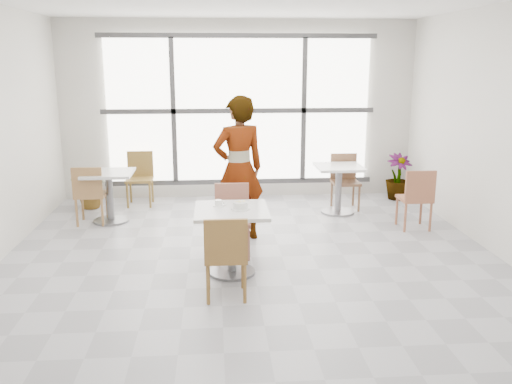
{
  "coord_description": "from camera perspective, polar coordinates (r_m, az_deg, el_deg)",
  "views": [
    {
      "loc": [
        -0.42,
        -5.74,
        2.34
      ],
      "look_at": [
        0.0,
        -0.3,
        1.0
      ],
      "focal_mm": 37.88,
      "sensor_mm": 36.0,
      "label": 1
    }
  ],
  "objects": [
    {
      "name": "bg_chair_right_near",
      "position": [
        7.85,
        16.62,
        -0.34
      ],
      "size": [
        0.42,
        0.42,
        0.87
      ],
      "rotation": [
        0.0,
        0.0,
        3.14
      ],
      "color": "#A26144",
      "rests_on": "ground"
    },
    {
      "name": "main_table",
      "position": [
        5.98,
        -2.59,
        -3.9
      ],
      "size": [
        0.8,
        0.8,
        0.75
      ],
      "color": "silver",
      "rests_on": "ground"
    },
    {
      "name": "oatmeal_bowl",
      "position": [
        5.89,
        -1.67,
        -1.42
      ],
      "size": [
        0.21,
        0.21,
        0.09
      ],
      "color": "white",
      "rests_on": "main_table"
    },
    {
      "name": "bg_table_left",
      "position": [
        8.19,
        -15.22,
        0.25
      ],
      "size": [
        0.7,
        0.7,
        0.75
      ],
      "color": "silver",
      "rests_on": "ground"
    },
    {
      "name": "bg_chair_right_far",
      "position": [
        8.78,
        9.34,
        1.54
      ],
      "size": [
        0.42,
        0.42,
        0.87
      ],
      "color": "brown",
      "rests_on": "ground"
    },
    {
      "name": "window",
      "position": [
        9.22,
        -1.8,
        8.58
      ],
      "size": [
        4.6,
        0.07,
        2.52
      ],
      "color": "white",
      "rests_on": "ground"
    },
    {
      "name": "bg_chair_left_far",
      "position": [
        9.09,
        -12.15,
        1.83
      ],
      "size": [
        0.42,
        0.42,
        0.87
      ],
      "color": "olive",
      "rests_on": "ground"
    },
    {
      "name": "wall_front",
      "position": [
        2.42,
        5.83,
        -6.55
      ],
      "size": [
        6.0,
        0.0,
        6.0
      ],
      "primitive_type": "plane",
      "rotation": [
        -1.57,
        0.0,
        0.0
      ],
      "color": "silver",
      "rests_on": "ground"
    },
    {
      "name": "plant_right",
      "position": [
        9.55,
        14.78,
        1.57
      ],
      "size": [
        0.52,
        0.52,
        0.78
      ],
      "primitive_type": "imported",
      "rotation": [
        0.0,
        0.0,
        0.22
      ],
      "color": "#487A46",
      "rests_on": "ground"
    },
    {
      "name": "bg_table_right",
      "position": [
        8.46,
        8.72,
        1.01
      ],
      "size": [
        0.7,
        0.7,
        0.75
      ],
      "color": "white",
      "rests_on": "ground"
    },
    {
      "name": "floor",
      "position": [
        6.21,
        -0.21,
        -8.33
      ],
      "size": [
        7.0,
        7.0,
        0.0
      ],
      "primitive_type": "plane",
      "color": "#9E9EA5",
      "rests_on": "ground"
    },
    {
      "name": "plant_left",
      "position": [
        9.09,
        -16.96,
        0.43
      ],
      "size": [
        0.61,
        0.54,
        0.66
      ],
      "primitive_type": "imported",
      "rotation": [
        0.0,
        0.0,
        0.04
      ],
      "color": "#4A8B3F",
      "rests_on": "ground"
    },
    {
      "name": "person",
      "position": [
        7.04,
        -1.85,
        2.44
      ],
      "size": [
        0.8,
        0.65,
        1.9
      ],
      "primitive_type": "imported",
      "rotation": [
        0.0,
        0.0,
        3.46
      ],
      "color": "black",
      "rests_on": "ground"
    },
    {
      "name": "chair_near",
      "position": [
        5.34,
        -3.21,
        -6.37
      ],
      "size": [
        0.42,
        0.42,
        0.87
      ],
      "rotation": [
        0.0,
        0.0,
        3.14
      ],
      "color": "brown",
      "rests_on": "ground"
    },
    {
      "name": "bg_chair_left_near",
      "position": [
        8.11,
        -17.17,
        0.07
      ],
      "size": [
        0.42,
        0.42,
        0.87
      ],
      "rotation": [
        0.0,
        0.0,
        3.14
      ],
      "color": "#996E42",
      "rests_on": "ground"
    },
    {
      "name": "chair_far",
      "position": [
        6.59,
        -2.52,
        -2.4
      ],
      "size": [
        0.42,
        0.42,
        0.87
      ],
      "color": "#A26450",
      "rests_on": "ground"
    },
    {
      "name": "coffee_cup",
      "position": [
        6.04,
        -3.97,
        -1.19
      ],
      "size": [
        0.16,
        0.13,
        0.07
      ],
      "color": "white",
      "rests_on": "main_table"
    },
    {
      "name": "wall_back",
      "position": [
        9.28,
        -1.82,
        8.62
      ],
      "size": [
        6.0,
        0.0,
        6.0
      ],
      "primitive_type": "plane",
      "rotation": [
        1.57,
        0.0,
        0.0
      ],
      "color": "silver",
      "rests_on": "ground"
    }
  ]
}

